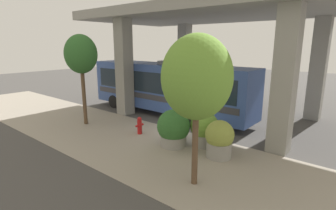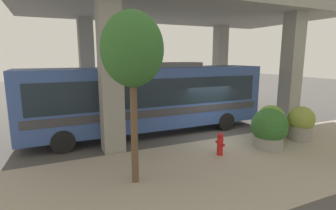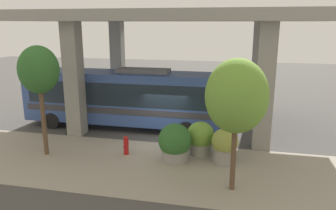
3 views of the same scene
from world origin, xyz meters
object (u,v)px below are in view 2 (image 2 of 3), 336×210
object	(u,v)px
planter_front	(301,123)
planter_middle	(271,122)
street_tree_near	(132,51)
planter_back	(269,129)
bus	(150,96)
fire_hydrant	(220,144)

from	to	relation	value
planter_front	planter_middle	xyz separation A→B (m)	(0.74, 1.23, 0.01)
planter_middle	street_tree_near	size ratio (longest dim) A/B	0.31
planter_back	street_tree_near	bearing A→B (deg)	95.74
planter_front	bus	bearing A→B (deg)	57.50
planter_front	fire_hydrant	bearing A→B (deg)	91.07
planter_middle	planter_back	size ratio (longest dim) A/B	0.93
bus	planter_middle	distance (m)	6.23
planter_middle	street_tree_near	world-z (taller)	street_tree_near
planter_front	street_tree_near	distance (m)	9.45
fire_hydrant	planter_middle	world-z (taller)	planter_middle
planter_front	planter_middle	distance (m)	1.44
bus	planter_front	world-z (taller)	bus
fire_hydrant	planter_middle	bearing A→B (deg)	-77.07
fire_hydrant	street_tree_near	world-z (taller)	street_tree_near
street_tree_near	planter_front	bearing A→B (deg)	-84.11
fire_hydrant	street_tree_near	xyz separation A→B (m)	(-0.81, 3.93, 3.73)
bus	street_tree_near	size ratio (longest dim) A/B	2.31
planter_back	street_tree_near	xyz separation A→B (m)	(-0.65, 6.44, 3.33)
planter_back	street_tree_near	world-z (taller)	street_tree_near
planter_back	fire_hydrant	bearing A→B (deg)	86.21
planter_front	planter_back	world-z (taller)	planter_back
bus	fire_hydrant	distance (m)	4.68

